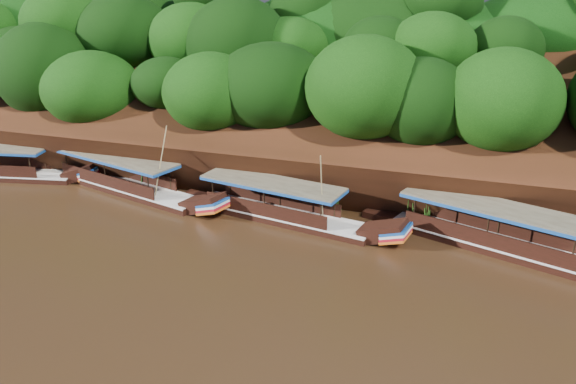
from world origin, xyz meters
name	(u,v)px	position (x,y,z in m)	size (l,w,h in m)	color
ground	(280,279)	(0.00, 0.00, 0.00)	(160.00, 160.00, 0.00)	black
riverbank	(366,133)	(-0.01, 22.73, 1.89)	(120.00, 30.06, 19.40)	black
boat_0	(521,246)	(11.92, 6.67, 0.59)	(15.77, 7.23, 7.11)	black
boat_1	(293,214)	(-1.58, 7.00, 0.56)	(14.36, 4.54, 5.65)	black
boat_2	(133,186)	(-13.98, 8.23, 0.57)	(15.88, 6.19, 6.00)	black
boat_3	(10,171)	(-24.76, 8.00, 0.55)	(13.87, 4.75, 2.92)	black
reeds	(289,194)	(-2.60, 9.46, 0.86)	(50.83, 2.27, 2.27)	#285916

